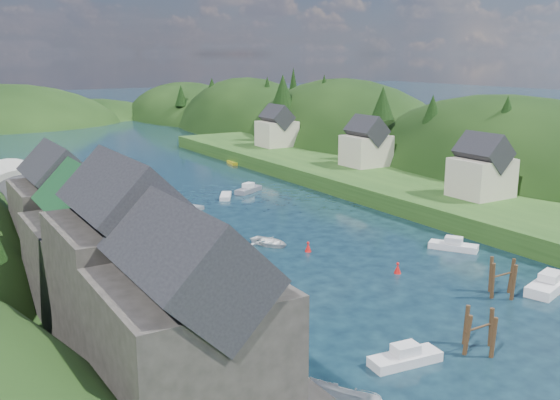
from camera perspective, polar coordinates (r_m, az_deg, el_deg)
ground at (r=92.24m, az=-7.15°, el=0.24°), size 600.00×600.00×0.00m
hillside_right at (r=137.58m, az=5.79°, el=1.41°), size 36.00×245.56×48.00m
far_hills at (r=211.88m, az=-20.82°, el=3.83°), size 103.00×68.00×44.00m
hill_trees at (r=104.86m, az=-9.98°, el=7.89°), size 90.86×148.12×12.73m
quay_left at (r=57.06m, az=-16.74°, el=-7.39°), size 12.00×110.00×2.00m
terrace_left_grass at (r=55.82m, az=-23.77°, el=-8.16°), size 12.00×110.00×2.50m
quayside_buildings at (r=42.14m, az=-15.08°, el=-5.85°), size 8.00×35.84×12.90m
boat_sheds at (r=73.49m, az=-22.33°, el=0.22°), size 7.00×21.00×7.50m
terrace_right at (r=96.86m, az=8.95°, el=1.53°), size 16.00×120.00×2.40m
right_bank_cottages at (r=104.28m, az=7.34°, el=5.00°), size 9.00×59.24×8.41m
piling_cluster_near at (r=47.16m, az=17.74°, el=-11.64°), size 2.94×2.77×3.54m
piling_cluster_far at (r=57.77m, az=19.62°, el=-7.00°), size 2.87×2.71×3.79m
channel_buoy_near at (r=61.13m, az=10.70°, el=-6.17°), size 0.70×0.70×1.10m
channel_buoy_far at (r=66.55m, az=2.58°, el=-4.34°), size 0.70×0.70×1.10m
moored_boats at (r=62.21m, az=2.42°, el=-5.55°), size 36.99×89.39×2.08m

